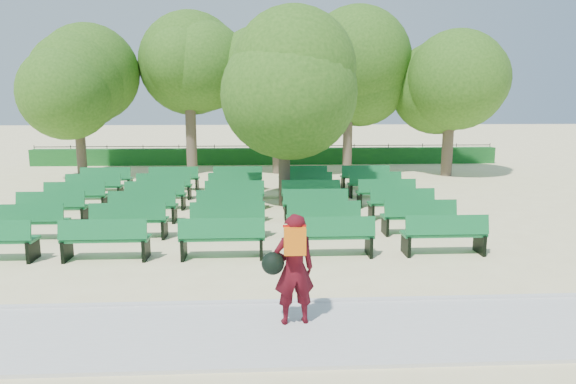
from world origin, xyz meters
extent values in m
plane|color=beige|center=(0.00, 0.00, 0.00)|extent=(120.00, 120.00, 0.00)
cube|color=silver|center=(0.00, -7.40, 0.03)|extent=(30.00, 2.20, 0.06)
cube|color=silver|center=(0.00, -6.25, 0.05)|extent=(30.00, 0.12, 0.10)
cube|color=#16581F|center=(0.00, 14.00, 0.45)|extent=(26.00, 0.70, 0.90)
cube|color=#126831|center=(-1.28, 1.19, 0.49)|extent=(1.99, 0.71, 0.06)
cube|color=#126831|center=(-1.28, 0.96, 0.76)|extent=(1.95, 0.31, 0.46)
cylinder|color=brown|center=(0.43, 2.54, 1.38)|extent=(0.39, 0.39, 2.75)
ellipsoid|color=#35621A|center=(0.43, 2.54, 3.92)|extent=(4.26, 4.26, 3.84)
imported|color=#470A12|center=(0.14, -7.09, 0.96)|extent=(0.71, 0.52, 1.80)
cube|color=orange|center=(0.14, -7.30, 1.47)|extent=(0.34, 0.17, 0.42)
sphere|color=black|center=(-0.20, -7.15, 1.08)|extent=(0.36, 0.36, 0.36)
camera|label=1|loc=(-0.37, -14.85, 3.61)|focal=32.00mm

